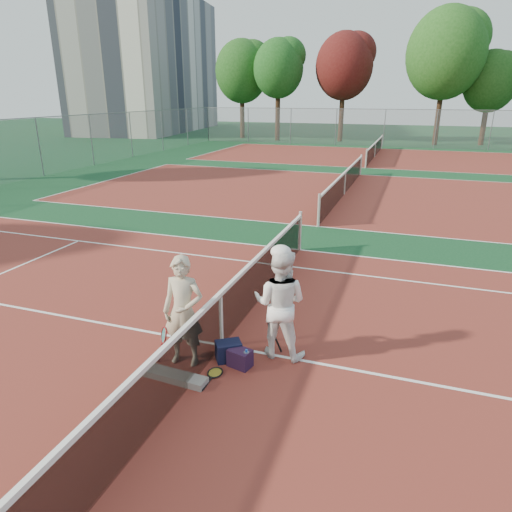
% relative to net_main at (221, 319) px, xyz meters
% --- Properties ---
extents(ground, '(130.00, 130.00, 0.00)m').
position_rel_net_main_xyz_m(ground, '(0.00, 0.00, -0.51)').
color(ground, '#103A1E').
rests_on(ground, ground).
extents(court_main, '(23.77, 10.97, 0.01)m').
position_rel_net_main_xyz_m(court_main, '(0.00, 0.00, -0.51)').
color(court_main, maroon).
rests_on(court_main, ground).
extents(court_far_a, '(23.77, 10.97, 0.01)m').
position_rel_net_main_xyz_m(court_far_a, '(0.00, 13.50, -0.51)').
color(court_far_a, maroon).
rests_on(court_far_a, ground).
extents(court_far_b, '(23.77, 10.97, 0.01)m').
position_rel_net_main_xyz_m(court_far_b, '(0.00, 27.00, -0.51)').
color(court_far_b, maroon).
rests_on(court_far_b, ground).
extents(net_main, '(0.10, 10.98, 1.02)m').
position_rel_net_main_xyz_m(net_main, '(0.00, 0.00, 0.00)').
color(net_main, black).
rests_on(net_main, ground).
extents(net_far_a, '(0.10, 10.98, 1.02)m').
position_rel_net_main_xyz_m(net_far_a, '(0.00, 13.50, 0.00)').
color(net_far_a, black).
rests_on(net_far_a, ground).
extents(net_far_b, '(0.10, 10.98, 1.02)m').
position_rel_net_main_xyz_m(net_far_b, '(0.00, 27.00, 0.00)').
color(net_far_b, black).
rests_on(net_far_b, ground).
extents(fence_back, '(32.00, 0.06, 3.00)m').
position_rel_net_main_xyz_m(fence_back, '(0.00, 34.00, 0.99)').
color(fence_back, slate).
rests_on(fence_back, ground).
extents(apartment_block, '(12.96, 23.18, 15.00)m').
position_rel_net_main_xyz_m(apartment_block, '(-28.00, 44.00, 6.99)').
color(apartment_block, beige).
rests_on(apartment_block, ground).
extents(player_a, '(0.71, 0.50, 1.82)m').
position_rel_net_main_xyz_m(player_a, '(-0.35, -0.65, 0.40)').
color(player_a, '#BCB092').
rests_on(player_a, ground).
extents(player_b, '(0.90, 0.70, 1.85)m').
position_rel_net_main_xyz_m(player_b, '(1.00, 0.09, 0.41)').
color(player_b, white).
rests_on(player_b, ground).
extents(racket_red, '(0.32, 0.32, 0.59)m').
position_rel_net_main_xyz_m(racket_red, '(-0.69, -0.72, -0.22)').
color(racket_red, maroon).
rests_on(racket_red, ground).
extents(racket_black_held, '(0.31, 0.32, 0.57)m').
position_rel_net_main_xyz_m(racket_black_held, '(0.86, 0.11, -0.23)').
color(racket_black_held, black).
rests_on(racket_black_held, ground).
extents(racket_spare, '(0.27, 0.60, 0.04)m').
position_rel_net_main_xyz_m(racket_spare, '(0.24, -0.81, -0.49)').
color(racket_spare, black).
rests_on(racket_spare, ground).
extents(sports_bag_navy, '(0.49, 0.46, 0.32)m').
position_rel_net_main_xyz_m(sports_bag_navy, '(0.28, -0.36, -0.35)').
color(sports_bag_navy, black).
rests_on(sports_bag_navy, ground).
extents(sports_bag_purple, '(0.41, 0.33, 0.29)m').
position_rel_net_main_xyz_m(sports_bag_purple, '(0.53, -0.48, -0.36)').
color(sports_bag_purple, black).
rests_on(sports_bag_purple, ground).
extents(net_cover_canvas, '(1.08, 0.31, 0.11)m').
position_rel_net_main_xyz_m(net_cover_canvas, '(-0.29, -1.16, -0.45)').
color(net_cover_canvas, slate).
rests_on(net_cover_canvas, ground).
extents(water_bottle, '(0.09, 0.09, 0.30)m').
position_rel_net_main_xyz_m(water_bottle, '(0.65, -0.51, -0.36)').
color(water_bottle, '#A9C3D6').
rests_on(water_bottle, ground).
extents(tree_back_0, '(5.12, 5.12, 9.17)m').
position_rel_net_main_xyz_m(tree_back_0, '(-14.03, 37.84, 5.70)').
color(tree_back_0, '#382314').
rests_on(tree_back_0, ground).
extents(tree_back_1, '(4.55, 4.55, 8.98)m').
position_rel_net_main_xyz_m(tree_back_1, '(-9.98, 36.53, 5.82)').
color(tree_back_1, '#382314').
rests_on(tree_back_1, ground).
extents(tree_back_maroon, '(5.06, 5.06, 9.42)m').
position_rel_net_main_xyz_m(tree_back_maroon, '(-4.17, 37.52, 5.98)').
color(tree_back_maroon, '#382314').
rests_on(tree_back_maroon, ground).
extents(tree_back_3, '(6.33, 6.33, 10.93)m').
position_rel_net_main_xyz_m(tree_back_3, '(4.12, 37.02, 6.76)').
color(tree_back_3, '#382314').
rests_on(tree_back_3, ground).
extents(tree_back_4, '(4.34, 4.34, 7.65)m').
position_rel_net_main_xyz_m(tree_back_4, '(7.88, 38.20, 4.62)').
color(tree_back_4, '#382314').
rests_on(tree_back_4, ground).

